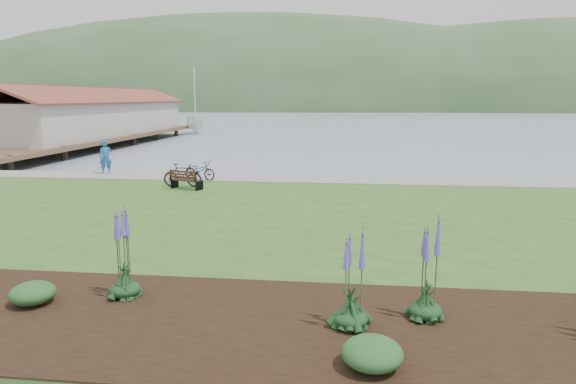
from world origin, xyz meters
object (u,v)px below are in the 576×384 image
person (105,154)px  park_bench (185,179)px  bicycle_a (200,170)px  sailboat (196,133)px

person → park_bench: bearing=-59.6°
park_bench → person: (-5.65, 3.96, 0.61)m
bicycle_a → sailboat: 40.14m
bicycle_a → sailboat: bearing=39.6°
bicycle_a → sailboat: sailboat is taller
park_bench → person: bearing=165.8°
park_bench → sailboat: 42.69m
sailboat → person: bearing=-93.3°
park_bench → bicycle_a: (-0.12, 2.63, 0.03)m
person → bicycle_a: bearing=-38.1°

